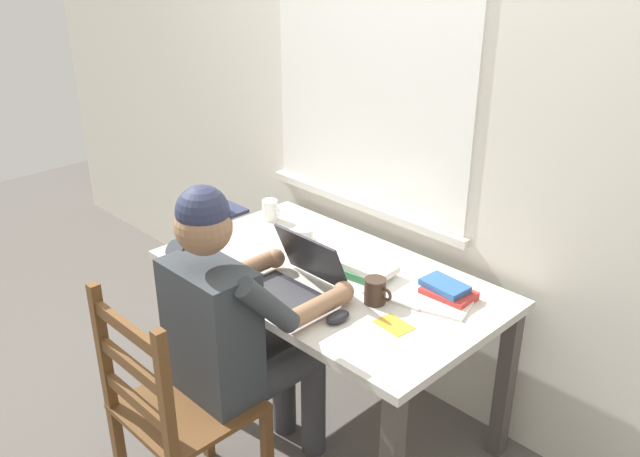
{
  "coord_description": "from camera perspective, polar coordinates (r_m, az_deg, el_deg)",
  "views": [
    {
      "loc": [
        1.69,
        -1.72,
        2.04
      ],
      "look_at": [
        0.0,
        -0.05,
        0.94
      ],
      "focal_mm": 38.34,
      "sensor_mm": 36.0,
      "label": 1
    }
  ],
  "objects": [
    {
      "name": "desk",
      "position": [
        2.79,
        0.71,
        -5.51
      ],
      "size": [
        1.38,
        0.8,
        0.72
      ],
      "color": "beige",
      "rests_on": "ground"
    },
    {
      "name": "paper_pile_back_corner",
      "position": [
        2.63,
        6.78,
        -5.2
      ],
      "size": [
        0.27,
        0.23,
        0.01
      ],
      "primitive_type": "cube",
      "rotation": [
        0.0,
        0.0,
        0.21
      ],
      "color": "white",
      "rests_on": "desk"
    },
    {
      "name": "paper_pile_side",
      "position": [
        2.58,
        10.02,
        -6.04
      ],
      "size": [
        0.27,
        0.24,
        0.01
      ],
      "primitive_type": "cube",
      "rotation": [
        0.0,
        0.0,
        0.3
      ],
      "color": "white",
      "rests_on": "desk"
    },
    {
      "name": "landscape_photo_print",
      "position": [
        2.43,
        6.19,
        -8.0
      ],
      "size": [
        0.14,
        0.1,
        0.0
      ],
      "primitive_type": "cube",
      "rotation": [
        0.0,
        0.0,
        -0.11
      ],
      "color": "gold",
      "rests_on": "desk"
    },
    {
      "name": "laptop",
      "position": [
        2.59,
        -2.19,
        -4.4
      ],
      "size": [
        0.33,
        0.32,
        0.22
      ],
      "color": "#232328",
      "rests_on": "desk"
    },
    {
      "name": "coffee_mug_dark",
      "position": [
        2.54,
        4.66,
        -5.22
      ],
      "size": [
        0.12,
        0.08,
        0.1
      ],
      "color": "#38281E",
      "rests_on": "desk"
    },
    {
      "name": "book_stack_main",
      "position": [
        2.72,
        4.05,
        -3.49
      ],
      "size": [
        0.21,
        0.16,
        0.06
      ],
      "color": "#38844C",
      "rests_on": "desk"
    },
    {
      "name": "paper_pile_near_laptop",
      "position": [
        2.87,
        1.98,
        -2.27
      ],
      "size": [
        0.26,
        0.18,
        0.01
      ],
      "primitive_type": "cube",
      "rotation": [
        0.0,
        0.0,
        -0.14
      ],
      "color": "white",
      "rests_on": "desk"
    },
    {
      "name": "back_wall",
      "position": [
        2.87,
        7.59,
        9.63
      ],
      "size": [
        6.0,
        0.08,
        2.6
      ],
      "color": "silver",
      "rests_on": "ground"
    },
    {
      "name": "wooden_chair",
      "position": [
        2.49,
        -11.98,
        -14.78
      ],
      "size": [
        0.42,
        0.42,
        0.96
      ],
      "color": "brown",
      "rests_on": "ground"
    },
    {
      "name": "book_stack_side",
      "position": [
        2.62,
        10.56,
        -5.14
      ],
      "size": [
        0.21,
        0.14,
        0.06
      ],
      "color": "#BC332D",
      "rests_on": "desk"
    },
    {
      "name": "computer_mouse",
      "position": [
        2.44,
        1.51,
        -7.39
      ],
      "size": [
        0.06,
        0.1,
        0.03
      ],
      "primitive_type": "ellipsoid",
      "color": "#232328",
      "rests_on": "desk"
    },
    {
      "name": "seated_person",
      "position": [
        2.48,
        -6.99,
        -8.07
      ],
      "size": [
        0.5,
        0.6,
        1.26
      ],
      "color": "#33383D",
      "rests_on": "ground"
    },
    {
      "name": "ground_plane",
      "position": [
        3.15,
        0.65,
        -15.49
      ],
      "size": [
        8.0,
        8.0,
        0.0
      ],
      "primitive_type": "plane",
      "color": "#56514C"
    },
    {
      "name": "coffee_mug_spare",
      "position": [
        2.94,
        -1.28,
        -0.82
      ],
      "size": [
        0.12,
        0.08,
        0.09
      ],
      "color": "white",
      "rests_on": "desk"
    },
    {
      "name": "coffee_mug_white",
      "position": [
        3.21,
        -4.17,
        1.54
      ],
      "size": [
        0.11,
        0.07,
        0.1
      ],
      "color": "white",
      "rests_on": "desk"
    }
  ]
}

